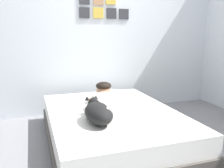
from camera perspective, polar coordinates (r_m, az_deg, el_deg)
ground_plane at (r=2.82m, az=7.47°, el=-14.49°), size 11.68×11.68×0.00m
back_wall at (r=3.97m, az=-1.96°, el=11.84°), size 3.84×0.12×2.50m
bed at (r=2.89m, az=0.01°, el=-9.79°), size 1.45×2.01×0.37m
pillow at (r=3.37m, az=-0.27°, el=-2.35°), size 0.52×0.32×0.11m
person_lying at (r=2.80m, az=0.13°, el=-4.16°), size 0.43×0.92×0.27m
dog at (r=2.46m, az=-3.33°, el=-6.52°), size 0.26×0.57×0.21m
coffee_cup at (r=3.13m, az=0.09°, el=-3.75°), size 0.12×0.09×0.07m
cell_phone at (r=2.64m, az=1.89°, el=-7.48°), size 0.07×0.14×0.01m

